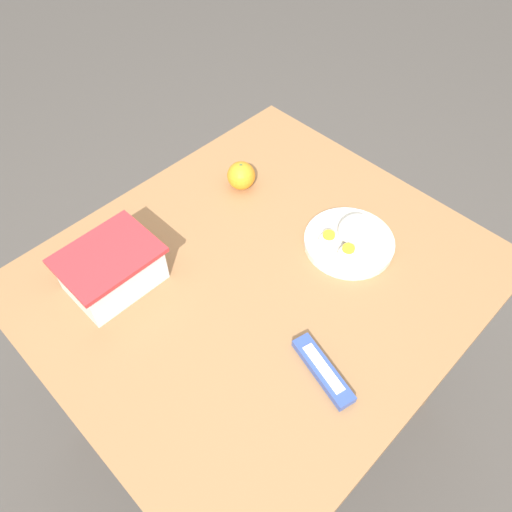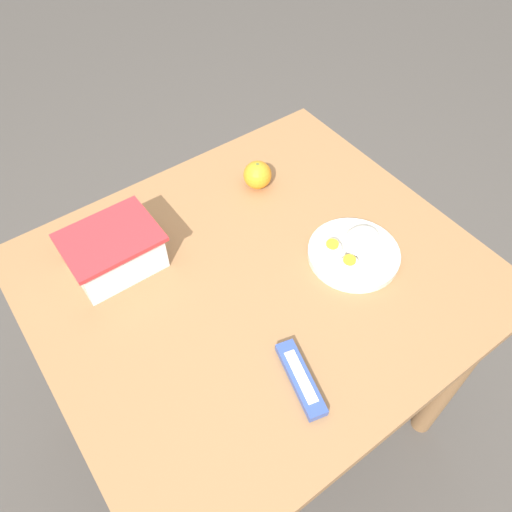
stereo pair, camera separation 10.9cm
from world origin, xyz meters
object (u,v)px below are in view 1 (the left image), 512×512
object	(u,v)px
candy_bar	(323,370)
food_container	(112,270)
rice_plate	(350,239)
orange_fruit	(241,176)

from	to	relation	value
candy_bar	food_container	bearing A→B (deg)	108.75
food_container	candy_bar	xyz separation A→B (m)	(0.15, -0.45, -0.03)
rice_plate	orange_fruit	bearing A→B (deg)	96.76
food_container	orange_fruit	xyz separation A→B (m)	(0.40, 0.03, -0.01)
food_container	candy_bar	bearing A→B (deg)	-71.25
rice_plate	candy_bar	xyz separation A→B (m)	(-0.29, -0.16, -0.01)
rice_plate	food_container	bearing A→B (deg)	146.76
orange_fruit	candy_bar	xyz separation A→B (m)	(-0.25, -0.48, -0.03)
food_container	rice_plate	world-z (taller)	food_container
orange_fruit	rice_plate	bearing A→B (deg)	-83.24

